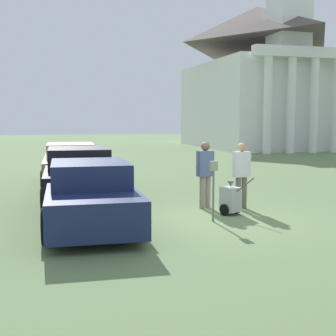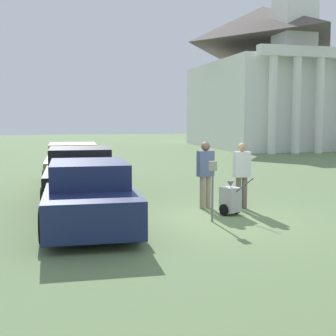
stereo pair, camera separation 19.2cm
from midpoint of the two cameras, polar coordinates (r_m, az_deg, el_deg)
ground_plane at (r=11.14m, az=4.07°, el=-6.21°), size 120.00×120.00×0.00m
parked_car_navy at (r=10.61m, az=-10.04°, el=-3.24°), size 2.17×5.12×1.43m
parked_car_black at (r=13.43m, az=-11.23°, el=-1.12°), size 2.15×4.86×1.55m
parked_car_tan at (r=16.72m, az=-12.09°, el=0.27°), size 2.10×5.07×1.50m
parking_meter at (r=10.72m, az=5.05°, el=-1.43°), size 0.18×0.09×1.40m
person_worker at (r=12.31m, az=4.11°, el=-0.31°), size 0.45×0.28×1.75m
person_supervisor at (r=12.37m, az=8.51°, el=-0.40°), size 0.42×0.23×1.73m
equipment_cart at (r=11.64m, az=7.17°, el=-3.78°), size 0.56×0.99×1.00m
church at (r=39.27m, az=10.87°, el=11.84°), size 8.90×14.28×25.37m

